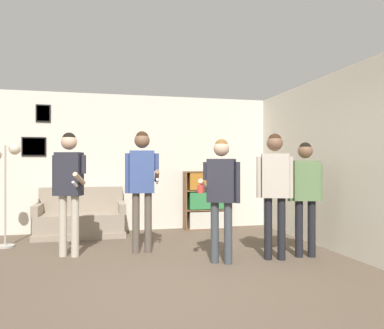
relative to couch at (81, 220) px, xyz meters
The scene contains 12 objects.
ground_plane 3.59m from the couch, 71.93° to the right, with size 20.00×20.00×0.00m, color brown.
wall_back 1.58m from the couch, 20.79° to the left, with size 7.73×0.08×2.70m.
wall_right 4.22m from the couch, 21.61° to the right, with size 0.06×6.19×2.70m.
couch is the anchor object (origin of this frame).
bookshelf 2.48m from the couch, ahead, with size 0.93×0.30×1.17m.
floor_lamp 1.61m from the couch, 147.64° to the right, with size 0.46×0.28×1.64m.
person_player_foreground_left 1.77m from the couch, 92.73° to the right, with size 0.47×0.57×1.76m.
person_player_foreground_center 2.02m from the couch, 58.44° to the right, with size 0.50×0.51×1.80m.
person_watcher_holding_cup 3.17m from the couch, 51.54° to the right, with size 0.58×0.35×1.65m.
person_spectator_near_bookshelf 3.70m from the couch, 41.68° to the right, with size 0.48×0.31×1.73m.
person_spectator_far_right 4.03m from the couch, 36.59° to the right, with size 0.49×0.27×1.62m.
drinking_cup 2.79m from the couch, ahead, with size 0.08×0.08×0.11m.
Camera 1 is at (-0.70, -3.74, 1.30)m, focal length 35.00 mm.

